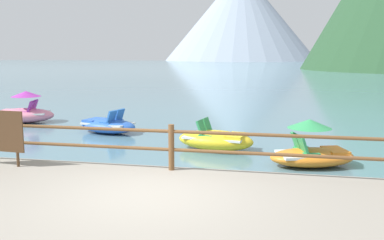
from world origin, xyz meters
name	(u,v)px	position (x,y,z in m)	size (l,w,h in m)	color
ground_plane	(260,79)	(0.00, 40.00, 0.00)	(200.00, 200.00, 0.00)	slate
dock_railing	(171,142)	(0.00, 1.55, 0.99)	(23.92, 0.12, 0.95)	brown
sign_board	(0,132)	(-3.66, 1.17, 1.13)	(1.18, 0.14, 1.19)	beige
pedal_boat_0	(216,140)	(0.37, 5.29, 0.30)	(2.41, 1.58, 0.89)	yellow
pedal_boat_1	(108,125)	(-3.74, 7.15, 0.27)	(2.39, 1.67, 0.85)	blue
pedal_boat_3	(312,151)	(2.97, 3.99, 0.38)	(2.37, 1.73, 1.18)	orange
pedal_boat_4	(24,112)	(-7.91, 8.59, 0.42)	(2.58, 1.73, 1.27)	pink
distant_peak	(241,15)	(-12.18, 148.32, 15.79)	(53.43, 53.43, 31.57)	#93A3B7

